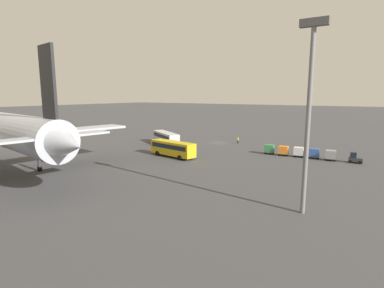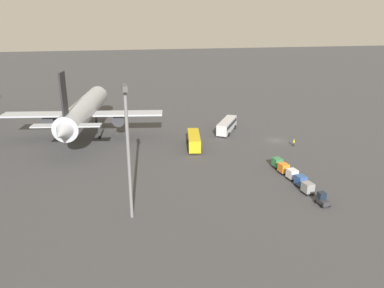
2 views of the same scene
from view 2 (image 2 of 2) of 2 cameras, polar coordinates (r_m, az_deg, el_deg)
name	(u,v)px [view 2 (image 2 of 2)]	position (r m, az deg, el deg)	size (l,w,h in m)	color
ground_plane	(276,141)	(96.39, 12.73, 0.51)	(600.00, 600.00, 0.00)	#424244
airplane	(84,110)	(98.65, -16.11, 4.94)	(46.81, 39.74, 18.88)	#B2B7C1
shuttle_bus_near	(227,125)	(101.26, 5.35, 2.92)	(11.73, 8.60, 3.23)	silver
shuttle_bus_far	(194,140)	(88.36, 0.29, 0.66)	(11.25, 4.61, 3.25)	gold
baggage_tug	(322,199)	(65.63, 19.23, -7.97)	(2.48, 1.76, 2.10)	#333338
worker_person	(294,143)	(92.85, 15.24, 0.18)	(0.38, 0.38, 1.74)	#1E1E2D
cargo_cart_grey	(308,187)	(68.58, 17.22, -6.35)	(2.18, 1.90, 2.06)	#38383D
cargo_cart_blue	(301,180)	(71.16, 16.23, -5.32)	(2.18, 1.90, 2.06)	#38383D
cargo_cart_white	(292,174)	(73.59, 15.01, -4.40)	(2.18, 1.90, 2.06)	#38383D
cargo_cart_orange	(284,168)	(76.00, 13.78, -3.55)	(2.18, 1.90, 2.06)	#38383D
cargo_cart_green	(277,162)	(78.61, 12.85, -2.73)	(2.18, 1.90, 2.06)	#38383D
light_pole	(128,141)	(54.70, -9.77, 0.41)	(2.80, 0.70, 20.49)	slate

